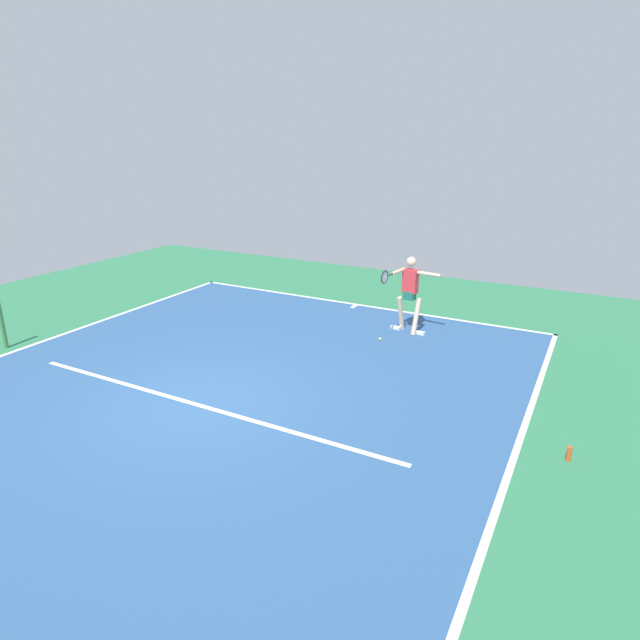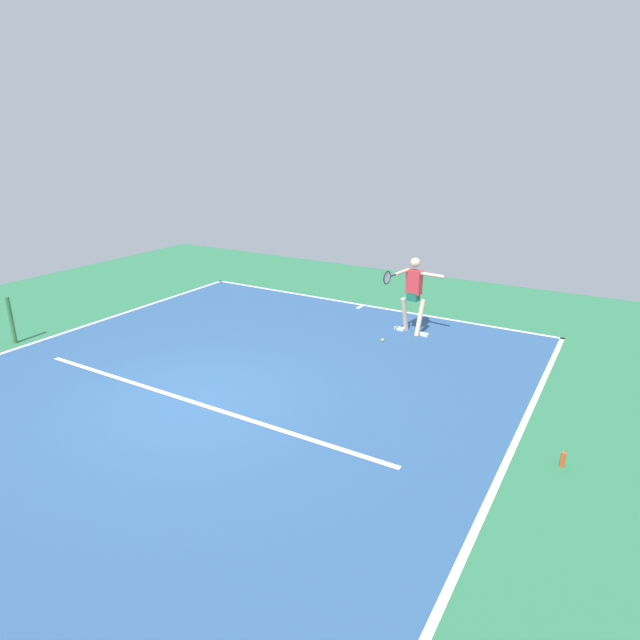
{
  "view_description": "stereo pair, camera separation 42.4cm",
  "coord_description": "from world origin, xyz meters",
  "px_view_note": "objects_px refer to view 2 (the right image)",
  "views": [
    {
      "loc": [
        -5.75,
        6.32,
        4.33
      ],
      "look_at": [
        -0.98,
        -2.56,
        0.9
      ],
      "focal_mm": 30.01,
      "sensor_mm": 36.0,
      "label": 1
    },
    {
      "loc": [
        -6.11,
        6.11,
        4.33
      ],
      "look_at": [
        -0.98,
        -2.56,
        0.9
      ],
      "focal_mm": 30.01,
      "sensor_mm": 36.0,
      "label": 2
    }
  ],
  "objects_px": {
    "net_post": "(11,320)",
    "water_bottle": "(563,459)",
    "tennis_player": "(413,290)",
    "tennis_ball_by_baseline": "(383,340)"
  },
  "relations": [
    {
      "from": "tennis_player",
      "to": "net_post",
      "type": "bearing_deg",
      "value": 42.32
    },
    {
      "from": "net_post",
      "to": "water_bottle",
      "type": "xyz_separation_m",
      "value": [
        -11.18,
        -1.1,
        -0.43
      ]
    },
    {
      "from": "tennis_ball_by_baseline",
      "to": "water_bottle",
      "type": "xyz_separation_m",
      "value": [
        -4.16,
        3.17,
        0.08
      ]
    },
    {
      "from": "tennis_player",
      "to": "tennis_ball_by_baseline",
      "type": "xyz_separation_m",
      "value": [
        0.35,
        0.81,
        -1.01
      ]
    },
    {
      "from": "net_post",
      "to": "tennis_ball_by_baseline",
      "type": "distance_m",
      "value": 8.23
    },
    {
      "from": "tennis_player",
      "to": "water_bottle",
      "type": "relative_size",
      "value": 8.24
    },
    {
      "from": "tennis_player",
      "to": "tennis_ball_by_baseline",
      "type": "relative_size",
      "value": 27.46
    },
    {
      "from": "net_post",
      "to": "tennis_ball_by_baseline",
      "type": "relative_size",
      "value": 16.21
    },
    {
      "from": "net_post",
      "to": "tennis_player",
      "type": "distance_m",
      "value": 8.97
    },
    {
      "from": "net_post",
      "to": "water_bottle",
      "type": "bearing_deg",
      "value": -174.36
    }
  ]
}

